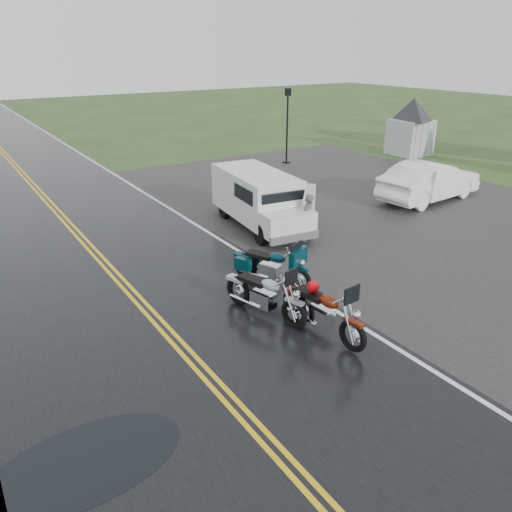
{
  "coord_description": "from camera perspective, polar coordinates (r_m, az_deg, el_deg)",
  "views": [
    {
      "loc": [
        -3.56,
        -7.79,
        5.94
      ],
      "look_at": [
        2.8,
        2.0,
        1.0
      ],
      "focal_mm": 35.0,
      "sensor_mm": 36.0,
      "label": 1
    }
  ],
  "objects": [
    {
      "name": "motorcycle_teal",
      "position": [
        12.69,
        5.01,
        -1.66
      ],
      "size": [
        1.69,
        2.42,
        1.35
      ],
      "primitive_type": null,
      "rotation": [
        0.0,
        0.0,
        0.42
      ],
      "color": "#042C34",
      "rests_on": "ground"
    },
    {
      "name": "sedan_white",
      "position": [
        21.79,
        19.21,
        8.03
      ],
      "size": [
        4.98,
        2.06,
        1.6
      ],
      "primitive_type": "imported",
      "rotation": [
        0.0,
        0.0,
        1.65
      ],
      "color": "white",
      "rests_on": "ground"
    },
    {
      "name": "ground",
      "position": [
        10.42,
        -7.09,
        -12.01
      ],
      "size": [
        120.0,
        120.0,
        0.0
      ],
      "primitive_type": "plane",
      "color": "#2D471E",
      "rests_on": "ground"
    },
    {
      "name": "motorcycle_silver",
      "position": [
        11.09,
        4.42,
        -5.35
      ],
      "size": [
        1.45,
        2.5,
        1.4
      ],
      "primitive_type": null,
      "rotation": [
        0.0,
        0.0,
        0.26
      ],
      "color": "#AAABB2",
      "rests_on": "ground"
    },
    {
      "name": "lamp_post_far_right",
      "position": [
        27.37,
        3.58,
        14.57
      ],
      "size": [
        0.34,
        0.34,
        3.96
      ],
      "primitive_type": null,
      "color": "black",
      "rests_on": "ground"
    },
    {
      "name": "motorcycle_red",
      "position": [
        10.44,
        11.11,
        -7.58
      ],
      "size": [
        1.1,
        2.49,
        1.43
      ],
      "primitive_type": null,
      "rotation": [
        0.0,
        0.0,
        0.09
      ],
      "color": "#621B0B",
      "rests_on": "ground"
    },
    {
      "name": "van_white",
      "position": [
        15.74,
        0.64,
        4.54
      ],
      "size": [
        2.42,
        5.14,
        1.95
      ],
      "primitive_type": null,
      "rotation": [
        0.0,
        0.0,
        -0.12
      ],
      "color": "silver",
      "rests_on": "ground"
    },
    {
      "name": "parking_pad",
      "position": [
        20.27,
        15.05,
        5.14
      ],
      "size": [
        14.0,
        24.0,
        0.03
      ],
      "primitive_type": "cube",
      "color": "black",
      "rests_on": "ground"
    },
    {
      "name": "visitor_center",
      "position": [
        30.97,
        17.49,
        15.37
      ],
      "size": [
        16.0,
        10.0,
        4.8
      ],
      "primitive_type": null,
      "color": "#A8AAAD",
      "rests_on": "ground"
    },
    {
      "name": "person_at_van",
      "position": [
        16.19,
        5.87,
        4.26
      ],
      "size": [
        0.68,
        0.6,
        1.58
      ],
      "primitive_type": "imported",
      "rotation": [
        0.0,
        0.0,
        3.62
      ],
      "color": "#4B4B50",
      "rests_on": "ground"
    },
    {
      "name": "road",
      "position": [
        19.08,
        -20.61,
        3.36
      ],
      "size": [
        8.0,
        100.0,
        0.04
      ],
      "primitive_type": "cube",
      "color": "black",
      "rests_on": "ground"
    }
  ]
}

